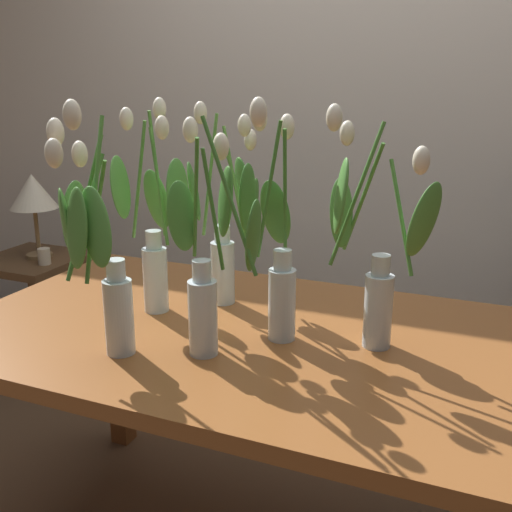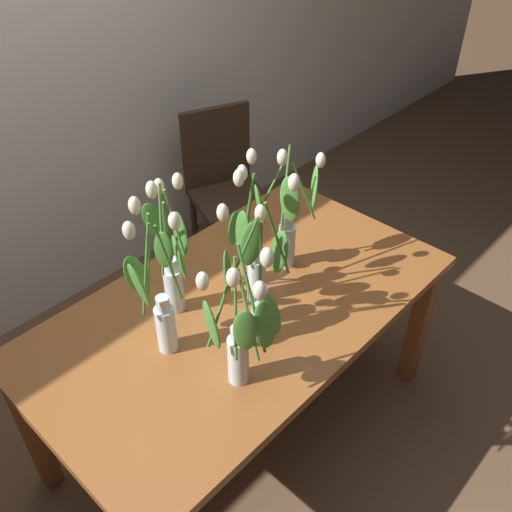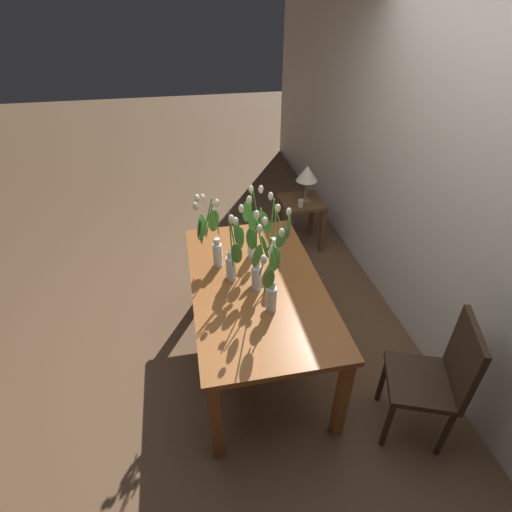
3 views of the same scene
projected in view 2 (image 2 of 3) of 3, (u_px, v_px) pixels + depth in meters
The scene contains 10 objects.
ground_plane at pixel (244, 422), 2.51m from camera, with size 18.00×18.00×0.00m, color brown.
room_wall_rear at pixel (16, 53), 2.40m from camera, with size 9.00×0.10×2.70m, color silver.
dining_table at pixel (242, 321), 2.11m from camera, with size 1.60×0.90×0.74m.
tulip_vase_0 at pixel (287, 222), 2.09m from camera, with size 0.29×0.22×0.57m.
tulip_vase_1 at pixel (171, 262), 1.92m from camera, with size 0.18×0.24×0.57m.
tulip_vase_2 at pixel (242, 338), 1.61m from camera, with size 0.21×0.19×0.59m.
tulip_vase_3 at pixel (251, 259), 1.96m from camera, with size 0.14×0.16×0.57m.
tulip_vase_4 at pixel (259, 287), 1.81m from camera, with size 0.28×0.14×0.59m.
tulip_vase_5 at pixel (160, 301), 1.75m from camera, with size 0.23×0.15×0.58m.
dining_chair at pixel (224, 181), 3.16m from camera, with size 0.52×0.52×0.93m.
Camera 2 is at (-1.05, -1.06, 2.16)m, focal length 38.88 mm.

